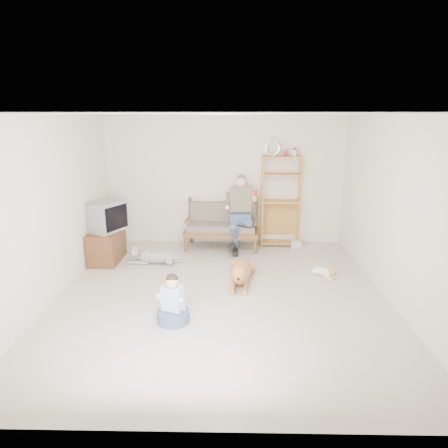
{
  "coord_description": "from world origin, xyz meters",
  "views": [
    {
      "loc": [
        0.14,
        -5.64,
        2.67
      ],
      "look_at": [
        0.01,
        1.0,
        0.87
      ],
      "focal_mm": 32.0,
      "sensor_mm": 36.0,
      "label": 1
    }
  ],
  "objects_px": {
    "loveseat": "(222,225)",
    "tv_stand": "(106,246)",
    "golden_retriever": "(241,272)",
    "etagere": "(281,200)"
  },
  "relations": [
    {
      "from": "loveseat",
      "to": "golden_retriever",
      "type": "height_order",
      "value": "loveseat"
    },
    {
      "from": "etagere",
      "to": "tv_stand",
      "type": "xyz_separation_m",
      "value": [
        -3.4,
        -1.05,
        -0.67
      ]
    },
    {
      "from": "tv_stand",
      "to": "golden_retriever",
      "type": "distance_m",
      "value": 2.71
    },
    {
      "from": "etagere",
      "to": "tv_stand",
      "type": "bearing_deg",
      "value": -162.86
    },
    {
      "from": "golden_retriever",
      "to": "etagere",
      "type": "bearing_deg",
      "value": 72.18
    },
    {
      "from": "etagere",
      "to": "golden_retriever",
      "type": "relative_size",
      "value": 1.59
    },
    {
      "from": "loveseat",
      "to": "golden_retriever",
      "type": "relative_size",
      "value": 1.12
    },
    {
      "from": "etagere",
      "to": "tv_stand",
      "type": "relative_size",
      "value": 2.43
    },
    {
      "from": "loveseat",
      "to": "tv_stand",
      "type": "xyz_separation_m",
      "value": [
        -2.16,
        -0.87,
        -0.19
      ]
    },
    {
      "from": "etagere",
      "to": "golden_retriever",
      "type": "height_order",
      "value": "etagere"
    }
  ]
}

